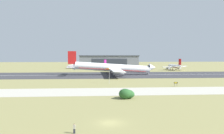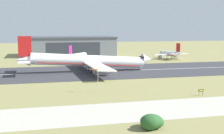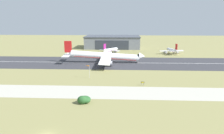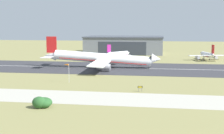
{
  "view_description": "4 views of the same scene",
  "coord_description": "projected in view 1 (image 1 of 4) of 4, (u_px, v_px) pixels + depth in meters",
  "views": [
    {
      "loc": [
        -2.42,
        -39.84,
        12.62
      ],
      "look_at": [
        4.54,
        61.56,
        7.04
      ],
      "focal_mm": 35.0,
      "sensor_mm": 36.0,
      "label": 1
    },
    {
      "loc": [
        -14.19,
        -29.16,
        18.37
      ],
      "look_at": [
        10.8,
        71.33,
        5.21
      ],
      "focal_mm": 50.0,
      "sensor_mm": 36.0,
      "label": 2
    },
    {
      "loc": [
        19.87,
        -51.12,
        29.77
      ],
      "look_at": [
        13.99,
        67.17,
        3.66
      ],
      "focal_mm": 35.0,
      "sensor_mm": 36.0,
      "label": 3
    },
    {
      "loc": [
        34.98,
        -49.92,
        20.49
      ],
      "look_at": [
        15.84,
        73.81,
        3.7
      ],
      "focal_mm": 50.0,
      "sensor_mm": 36.0,
      "label": 4
    }
  ],
  "objects": [
    {
      "name": "ground_plane",
      "position": [
        103.0,
        86.0,
        89.23
      ],
      "size": [
        621.83,
        621.83,
        0.0
      ],
      "primitive_type": "plane",
      "color": "olive"
    },
    {
      "name": "runway_strip",
      "position": [
        101.0,
        75.0,
        137.91
      ],
      "size": [
        381.83,
        43.82,
        0.06
      ],
      "primitive_type": "cube",
      "color": "#333338",
      "rests_on": "ground_plane"
    },
    {
      "name": "runway_centreline",
      "position": [
        101.0,
        75.0,
        137.91
      ],
      "size": [
        343.65,
        0.7,
        0.01
      ],
      "primitive_type": "cube",
      "color": "silver",
      "rests_on": "runway_strip"
    },
    {
      "name": "taxiway_road",
      "position": [
        104.0,
        92.0,
        75.3
      ],
      "size": [
        286.37,
        16.19,
        0.05
      ],
      "primitive_type": "cube",
      "color": "#B2AD9E",
      "rests_on": "ground_plane"
    },
    {
      "name": "hangar_building",
      "position": [
        108.0,
        61.0,
        218.7
      ],
      "size": [
        56.41,
        33.28,
        12.47
      ],
      "color": "slate",
      "rests_on": "ground_plane"
    },
    {
      "name": "airplane_landing",
      "position": [
        112.0,
        68.0,
        138.24
      ],
      "size": [
        57.33,
        53.09,
        15.03
      ],
      "color": "white",
      "rests_on": "ground_plane"
    },
    {
      "name": "airplane_parked_west",
      "position": [
        111.0,
        67.0,
        183.89
      ],
      "size": [
        18.59,
        20.17,
        8.83
      ],
      "color": "silver",
      "rests_on": "ground_plane"
    },
    {
      "name": "airplane_parked_centre",
      "position": [
        174.0,
        66.0,
        183.64
      ],
      "size": [
        21.81,
        20.07,
        9.59
      ],
      "color": "white",
      "rests_on": "ground_plane"
    },
    {
      "name": "shrub_clump",
      "position": [
        127.0,
        94.0,
        63.36
      ],
      "size": [
        4.67,
        4.55,
        2.96
      ],
      "color": "#285628",
      "rests_on": "ground_plane"
    },
    {
      "name": "windsock_pole",
      "position": [
        107.0,
        70.0,
        96.77
      ],
      "size": [
        2.24,
        1.16,
        6.86
      ],
      "color": "#B7B7BC",
      "rests_on": "ground_plane"
    },
    {
      "name": "runway_sign",
      "position": [
        176.0,
        83.0,
        87.5
      ],
      "size": [
        1.51,
        0.13,
        1.8
      ],
      "color": "#4C4C51",
      "rests_on": "ground_plane"
    },
    {
      "name": "spectator_left",
      "position": [
        74.0,
        128.0,
        35.11
      ],
      "size": [
        0.4,
        0.24,
        1.6
      ],
      "color": "#282B38",
      "rests_on": "ground_plane"
    }
  ]
}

